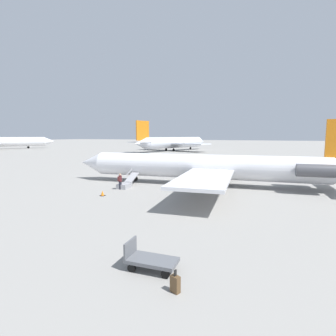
{
  "coord_description": "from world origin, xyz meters",
  "views": [
    {
      "loc": [
        -9.05,
        29.39,
        5.81
      ],
      "look_at": [
        3.86,
        1.41,
        1.98
      ],
      "focal_mm": 28.0,
      "sensor_mm": 36.0,
      "label": 1
    }
  ],
  "objects": [
    {
      "name": "ground_plane",
      "position": [
        0.0,
        0.0,
        0.0
      ],
      "size": [
        600.0,
        600.0,
        0.0
      ],
      "primitive_type": "plane",
      "color": "gray"
    },
    {
      "name": "passenger",
      "position": [
        7.37,
        6.21,
        1.0
      ],
      "size": [
        0.37,
        0.56,
        1.74
      ],
      "rotation": [
        0.0,
        0.0,
        -1.44
      ],
      "color": "#23232D",
      "rests_on": "ground"
    },
    {
      "name": "suitcase",
      "position": [
        -5.47,
        20.99,
        0.33
      ],
      "size": [
        0.41,
        0.33,
        0.88
      ],
      "rotation": [
        0.0,
        0.0,
        2.8
      ],
      "color": "brown",
      "rests_on": "ground"
    },
    {
      "name": "airplane_main",
      "position": [
        -1.03,
        -0.14,
        2.23
      ],
      "size": [
        33.67,
        25.72,
        7.45
      ],
      "rotation": [
        0.0,
        0.0,
        0.13
      ],
      "color": "silver",
      "rests_on": "ground"
    },
    {
      "name": "traffic_cone_near_stairs",
      "position": [
        7.16,
        9.46,
        0.23
      ],
      "size": [
        0.45,
        0.45,
        0.5
      ],
      "color": "black",
      "rests_on": "ground"
    },
    {
      "name": "airplane_far_right",
      "position": [
        31.1,
        -62.69,
        3.2
      ],
      "size": [
        30.85,
        40.43,
        10.69
      ],
      "rotation": [
        0.0,
        0.0,
        4.43
      ],
      "color": "silver",
      "rests_on": "ground"
    },
    {
      "name": "luggage_cart",
      "position": [
        -3.8,
        19.93,
        0.46
      ],
      "size": [
        2.29,
        1.29,
        1.22
      ],
      "rotation": [
        0.0,
        0.0,
        0.09
      ],
      "color": "#595B60",
      "rests_on": "ground"
    },
    {
      "name": "boarding_stairs",
      "position": [
        7.44,
        4.99,
        0.39
      ],
      "size": [
        1.56,
        4.12,
        1.81
      ],
      "rotation": [
        0.0,
        0.0,
        -1.44
      ],
      "color": "#99999E",
      "rests_on": "ground"
    }
  ]
}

